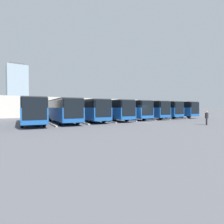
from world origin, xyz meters
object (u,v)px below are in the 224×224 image
(bus_7, at_px, (31,110))
(pedestrian, at_px, (207,117))
(bus_4, at_px, (109,109))
(bus_3, at_px, (126,109))
(bus_5, at_px, (87,109))
(bus_2, at_px, (143,109))
(bus_0, at_px, (171,109))
(bus_1, at_px, (156,109))
(bus_6, at_px, (62,110))

(bus_7, bearing_deg, pedestrian, 149.65)
(bus_4, bearing_deg, bus_3, -168.16)
(bus_3, height_order, bus_5, same)
(pedestrian, bearing_deg, bus_2, -126.90)
(bus_0, xyz_separation_m, bus_1, (4.11, -0.63, 0.00))
(bus_1, xyz_separation_m, bus_4, (12.32, 0.36, 0.00))
(bus_1, relative_size, bus_5, 1.00)
(bus_0, xyz_separation_m, bus_4, (16.43, -0.27, 0.00))
(bus_4, distance_m, bus_5, 4.11)
(bus_7, bearing_deg, bus_6, -171.23)
(bus_0, distance_m, pedestrian, 17.49)
(bus_4, height_order, bus_7, same)
(bus_3, height_order, bus_7, same)
(bus_4, height_order, bus_5, same)
(bus_2, distance_m, pedestrian, 14.25)
(bus_7, distance_m, pedestrian, 22.18)
(bus_4, distance_m, pedestrian, 14.76)
(bus_0, height_order, bus_4, same)
(bus_6, height_order, bus_7, same)
(bus_2, height_order, bus_4, same)
(bus_0, height_order, pedestrian, bus_0)
(pedestrian, bearing_deg, bus_1, -141.56)
(bus_5, bearing_deg, bus_2, -172.80)
(bus_1, xyz_separation_m, bus_6, (20.53, 0.55, 0.00))
(bus_3, height_order, bus_6, same)
(bus_1, height_order, pedestrian, bus_1)
(bus_6, bearing_deg, bus_1, -171.56)
(bus_2, height_order, bus_7, same)
(bus_2, bearing_deg, bus_5, 7.20)
(bus_1, distance_m, pedestrian, 15.77)
(bus_2, relative_size, bus_4, 1.00)
(bus_1, bearing_deg, bus_7, 8.50)
(bus_2, xyz_separation_m, bus_5, (12.32, 0.06, 0.00))
(bus_1, relative_size, bus_6, 1.00)
(bus_1, relative_size, bus_4, 1.00)
(bus_3, distance_m, bus_6, 12.33)
(bus_0, distance_m, bus_4, 16.43)
(bus_3, xyz_separation_m, bus_6, (12.32, 0.54, 0.00))
(bus_6, xyz_separation_m, bus_7, (4.11, 0.13, 0.00))
(bus_6, bearing_deg, pedestrian, 141.87)
(bus_3, bearing_deg, bus_7, 9.28)
(bus_3, xyz_separation_m, pedestrian, (-1.21, 14.09, -0.91))
(bus_1, bearing_deg, bus_6, 8.44)
(bus_2, height_order, pedestrian, bus_2)
(bus_0, distance_m, bus_5, 20.54)
(bus_0, height_order, bus_3, same)
(bus_2, height_order, bus_5, same)
(bus_1, relative_size, bus_7, 1.00)
(bus_1, distance_m, bus_3, 8.21)
(bus_3, xyz_separation_m, bus_5, (8.21, 0.23, 0.00))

